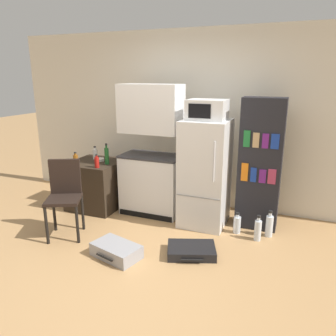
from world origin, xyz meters
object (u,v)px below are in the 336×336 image
(chair, at_px, (65,191))
(water_bottle_middle, at_px, (269,225))
(bookshelf, at_px, (260,165))
(kitchen_hutch, at_px, (152,156))
(side_table, at_px, (97,184))
(refrigerator, at_px, (205,173))
(water_bottle_back, at_px, (258,230))
(water_bottle_front, at_px, (237,224))
(bottle_amber_beer, at_px, (76,160))
(bottle_milk_white, at_px, (95,154))
(bowl, at_px, (100,160))
(suitcase_small_flat, at_px, (191,250))
(suitcase_large_flat, at_px, (116,251))
(microwave, at_px, (207,110))
(bottle_ketchup_red, at_px, (97,162))
(bottle_green_tall, at_px, (107,155))

(chair, bearing_deg, water_bottle_middle, -6.16)
(bookshelf, distance_m, chair, 2.51)
(kitchen_hutch, bearing_deg, side_table, -172.37)
(refrigerator, bearing_deg, water_bottle_back, -18.21)
(kitchen_hutch, relative_size, water_bottle_front, 6.60)
(kitchen_hutch, distance_m, bottle_amber_beer, 1.09)
(kitchen_hutch, distance_m, bottle_milk_white, 0.97)
(chair, bearing_deg, bottle_amber_beer, 88.33)
(refrigerator, height_order, bowl, refrigerator)
(bookshelf, xyz_separation_m, suitcase_small_flat, (-0.58, -1.04, -0.80))
(side_table, bearing_deg, water_bottle_middle, -0.87)
(water_bottle_front, height_order, water_bottle_back, water_bottle_back)
(suitcase_large_flat, bearing_deg, kitchen_hutch, 111.54)
(bottle_amber_beer, bearing_deg, microwave, 10.42)
(bookshelf, bearing_deg, chair, -153.09)
(refrigerator, relative_size, suitcase_large_flat, 2.36)
(side_table, relative_size, suitcase_large_flat, 1.22)
(refrigerator, relative_size, suitcase_small_flat, 2.25)
(microwave, xyz_separation_m, suitcase_small_flat, (0.10, -0.88, -1.50))
(bowl, bearing_deg, bottle_ketchup_red, -62.14)
(kitchen_hutch, bearing_deg, microwave, -5.03)
(bottle_green_tall, bearing_deg, suitcase_small_flat, -26.49)
(bowl, height_order, water_bottle_front, bowl)
(side_table, xyz_separation_m, suitcase_small_flat, (1.79, -0.83, -0.31))
(bottle_green_tall, xyz_separation_m, water_bottle_back, (2.21, -0.15, -0.71))
(bookshelf, height_order, bottle_green_tall, bookshelf)
(bottle_green_tall, distance_m, water_bottle_back, 2.32)
(microwave, height_order, chair, microwave)
(bottle_green_tall, xyz_separation_m, suitcase_large_flat, (0.79, -1.13, -0.77))
(bottle_amber_beer, xyz_separation_m, chair, (0.28, -0.62, -0.22))
(bowl, height_order, water_bottle_middle, bowl)
(refrigerator, xyz_separation_m, bookshelf, (0.68, 0.17, 0.14))
(water_bottle_back, bearing_deg, bottle_ketchup_red, -178.19)
(water_bottle_front, bearing_deg, water_bottle_middle, 8.62)
(refrigerator, bearing_deg, water_bottle_front, -16.76)
(bottle_milk_white, height_order, suitcase_small_flat, bottle_milk_white)
(microwave, distance_m, chair, 2.06)
(side_table, height_order, water_bottle_front, side_table)
(bottle_ketchup_red, bearing_deg, microwave, 12.13)
(water_bottle_middle, bearing_deg, microwave, 174.47)
(bookshelf, bearing_deg, water_bottle_front, -122.24)
(water_bottle_front, relative_size, water_bottle_back, 0.85)
(microwave, height_order, bottle_amber_beer, microwave)
(water_bottle_back, bearing_deg, bowl, 173.88)
(kitchen_hutch, relative_size, bottle_ketchup_red, 9.76)
(bookshelf, relative_size, bottle_amber_beer, 8.69)
(refrigerator, relative_size, bottle_ketchup_red, 7.48)
(microwave, xyz_separation_m, bottle_amber_beer, (-1.82, -0.34, -0.75))
(bottle_amber_beer, xyz_separation_m, bowl, (0.17, 0.35, -0.06))
(bottle_ketchup_red, bearing_deg, suitcase_large_flat, -48.27)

